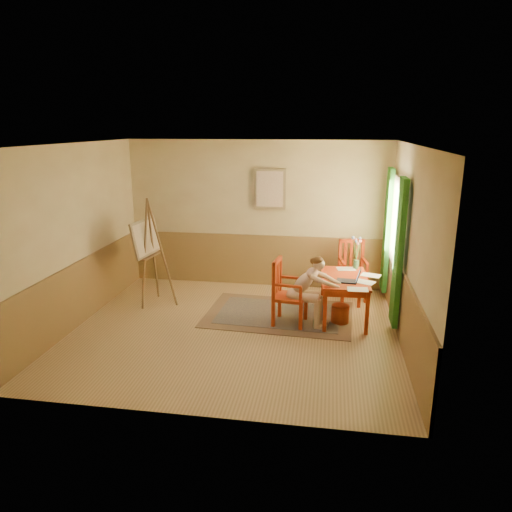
% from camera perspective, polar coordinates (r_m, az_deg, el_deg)
% --- Properties ---
extents(room, '(5.04, 4.54, 2.84)m').
position_cam_1_polar(room, '(6.92, -2.76, 1.67)').
color(room, tan).
rests_on(room, ground).
extents(wainscot, '(5.00, 4.50, 1.00)m').
position_cam_1_polar(wainscot, '(7.92, -1.51, -3.28)').
color(wainscot, olive).
rests_on(wainscot, room).
extents(window, '(0.12, 2.01, 2.20)m').
position_cam_1_polar(window, '(7.93, 16.32, 2.45)').
color(window, white).
rests_on(window, room).
extents(wall_portrait, '(0.60, 0.05, 0.76)m').
position_cam_1_polar(wall_portrait, '(8.93, 1.67, 8.09)').
color(wall_portrait, '#957C57').
rests_on(wall_portrait, room).
extents(rug, '(2.48, 1.72, 0.02)m').
position_cam_1_polar(rug, '(7.95, 2.78, -7.03)').
color(rug, '#8C7251').
rests_on(rug, room).
extents(table, '(0.78, 1.23, 0.72)m').
position_cam_1_polar(table, '(7.67, 10.61, -3.17)').
color(table, '#C03811').
rests_on(table, room).
extents(chair_left, '(0.54, 0.53, 1.06)m').
position_cam_1_polar(chair_left, '(7.43, 3.75, -4.39)').
color(chair_left, '#C03811').
rests_on(chair_left, room).
extents(chair_back, '(0.54, 0.55, 1.06)m').
position_cam_1_polar(chair_back, '(8.72, 11.55, -1.63)').
color(chair_back, '#C03811').
rests_on(chair_back, room).
extents(figure, '(0.87, 0.42, 1.14)m').
position_cam_1_polar(figure, '(7.34, 6.32, -3.86)').
color(figure, beige).
rests_on(figure, room).
extents(laptop, '(0.39, 0.26, 0.22)m').
position_cam_1_polar(laptop, '(7.42, 11.34, -2.76)').
color(laptop, '#1E2338').
rests_on(laptop, table).
extents(papers, '(0.73, 1.26, 0.00)m').
position_cam_1_polar(papers, '(7.62, 12.41, -2.67)').
color(papers, white).
rests_on(papers, table).
extents(vase, '(0.19, 0.28, 0.55)m').
position_cam_1_polar(vase, '(8.09, 12.03, 0.25)').
color(vase, '#3F724C').
rests_on(vase, table).
extents(wastebasket, '(0.33, 0.33, 0.30)m').
position_cam_1_polar(wastebasket, '(7.69, 10.13, -6.92)').
color(wastebasket, '#AF4927').
rests_on(wastebasket, room).
extents(easel, '(0.66, 0.84, 1.88)m').
position_cam_1_polar(easel, '(8.34, -12.95, 1.67)').
color(easel, brown).
rests_on(easel, room).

